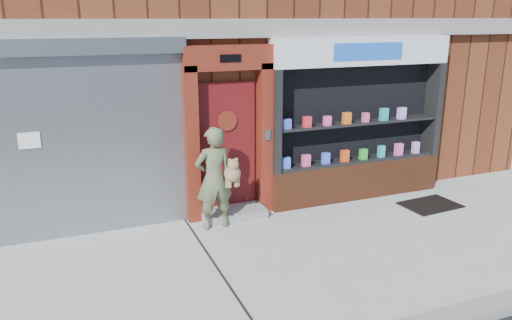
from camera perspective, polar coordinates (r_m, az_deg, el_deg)
ground at (r=7.54m, az=7.17°, el=-10.29°), size 80.00×80.00×0.00m
shutter_bay at (r=7.98m, az=-18.86°, el=3.54°), size 3.10×0.30×3.04m
red_door_bay at (r=8.38m, az=-3.15°, el=3.11°), size 1.52×0.58×2.90m
pharmacy_bay at (r=9.43m, az=11.51°, el=3.75°), size 3.50×0.41×3.00m
woman at (r=8.01m, az=-4.69°, el=-2.05°), size 0.75×0.44×1.69m
doormat at (r=9.72m, az=19.28°, el=-4.85°), size 1.06×0.79×0.03m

